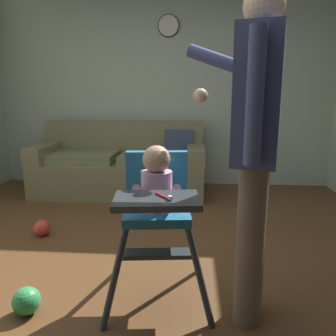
{
  "coord_description": "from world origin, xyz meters",
  "views": [
    {
      "loc": [
        0.41,
        -1.98,
        1.15
      ],
      "look_at": [
        0.26,
        -0.06,
        0.75
      ],
      "focal_mm": 35.4,
      "sensor_mm": 36.0,
      "label": 1
    }
  ],
  "objects_px": {
    "couch": "(122,166)",
    "toy_ball": "(26,301)",
    "toy_ball_second": "(42,228)",
    "wall_clock": "(168,26)",
    "high_chair": "(157,197)",
    "adult_standing": "(255,144)"
  },
  "relations": [
    {
      "from": "high_chair",
      "to": "toy_ball",
      "type": "height_order",
      "value": "high_chair"
    },
    {
      "from": "adult_standing",
      "to": "toy_ball_second",
      "type": "bearing_deg",
      "value": -16.23
    },
    {
      "from": "couch",
      "to": "toy_ball",
      "type": "distance_m",
      "value": 2.42
    },
    {
      "from": "toy_ball",
      "to": "toy_ball_second",
      "type": "bearing_deg",
      "value": 110.65
    },
    {
      "from": "couch",
      "to": "high_chair",
      "type": "bearing_deg",
      "value": 17.22
    },
    {
      "from": "toy_ball_second",
      "to": "wall_clock",
      "type": "height_order",
      "value": "wall_clock"
    },
    {
      "from": "couch",
      "to": "adult_standing",
      "type": "xyz_separation_m",
      "value": [
        1.18,
        -2.33,
        0.6
      ]
    },
    {
      "from": "couch",
      "to": "wall_clock",
      "type": "height_order",
      "value": "wall_clock"
    },
    {
      "from": "couch",
      "to": "toy_ball_second",
      "type": "height_order",
      "value": "couch"
    },
    {
      "from": "wall_clock",
      "to": "couch",
      "type": "bearing_deg",
      "value": -138.83
    },
    {
      "from": "couch",
      "to": "toy_ball_second",
      "type": "bearing_deg",
      "value": -15.94
    },
    {
      "from": "high_chair",
      "to": "wall_clock",
      "type": "bearing_deg",
      "value": 176.56
    },
    {
      "from": "toy_ball",
      "to": "adult_standing",
      "type": "bearing_deg",
      "value": 4.03
    },
    {
      "from": "high_chair",
      "to": "toy_ball_second",
      "type": "xyz_separation_m",
      "value": [
        -1.08,
        0.81,
        -0.54
      ]
    },
    {
      "from": "toy_ball_second",
      "to": "adult_standing",
      "type": "bearing_deg",
      "value": -30.74
    },
    {
      "from": "wall_clock",
      "to": "toy_ball",
      "type": "bearing_deg",
      "value": -100.92
    },
    {
      "from": "wall_clock",
      "to": "toy_ball_second",
      "type": "bearing_deg",
      "value": -116.8
    },
    {
      "from": "couch",
      "to": "toy_ball_second",
      "type": "distance_m",
      "value": 1.47
    },
    {
      "from": "couch",
      "to": "toy_ball",
      "type": "xyz_separation_m",
      "value": [
        -0.01,
        -2.41,
        -0.26
      ]
    },
    {
      "from": "adult_standing",
      "to": "toy_ball_second",
      "type": "relative_size",
      "value": 11.75
    },
    {
      "from": "toy_ball_second",
      "to": "couch",
      "type": "bearing_deg",
      "value": 74.06
    },
    {
      "from": "toy_ball",
      "to": "toy_ball_second",
      "type": "xyz_separation_m",
      "value": [
        -0.39,
        1.02,
        -0.0
      ]
    }
  ]
}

